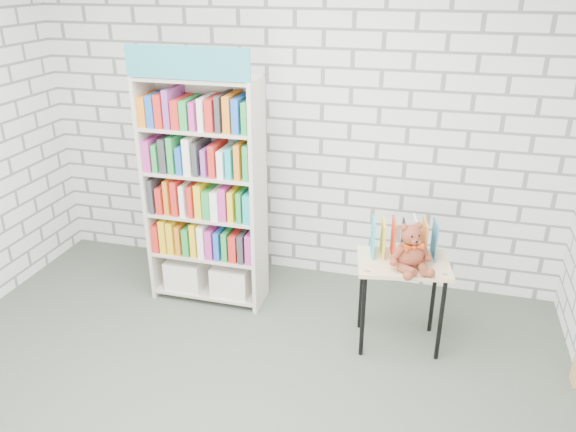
# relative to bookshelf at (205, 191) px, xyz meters

# --- Properties ---
(ground) EXTENTS (4.50, 4.50, 0.00)m
(ground) POSITION_rel_bookshelf_xyz_m (0.55, -1.36, -0.94)
(ground) COLOR #454E42
(ground) RESTS_ON ground
(room_shell) EXTENTS (4.52, 4.02, 2.81)m
(room_shell) POSITION_rel_bookshelf_xyz_m (0.55, -1.36, 0.84)
(room_shell) COLOR silver
(room_shell) RESTS_ON ground
(bookshelf) EXTENTS (0.92, 0.36, 2.07)m
(bookshelf) POSITION_rel_bookshelf_xyz_m (0.00, 0.00, 0.00)
(bookshelf) COLOR beige
(bookshelf) RESTS_ON ground
(display_table) EXTENTS (0.70, 0.54, 0.68)m
(display_table) POSITION_rel_bookshelf_xyz_m (1.58, -0.26, -0.36)
(display_table) COLOR #D8B781
(display_table) RESTS_ON ground
(table_books) EXTENTS (0.47, 0.27, 0.26)m
(table_books) POSITION_rel_bookshelf_xyz_m (1.56, -0.16, -0.13)
(table_books) COLOR #2AACB8
(table_books) RESTS_ON display_table
(teddy_bear) EXTENTS (0.31, 0.30, 0.33)m
(teddy_bear) POSITION_rel_bookshelf_xyz_m (1.62, -0.35, -0.13)
(teddy_bear) COLOR maroon
(teddy_bear) RESTS_ON display_table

